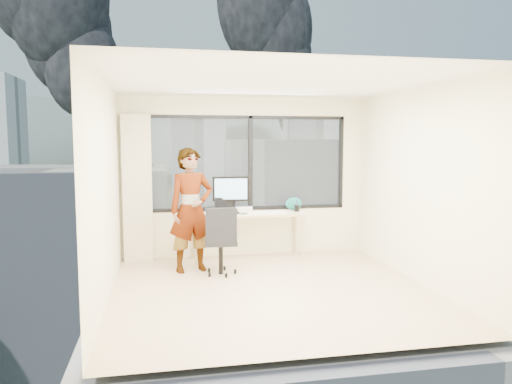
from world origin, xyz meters
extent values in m
cube|color=#D7B68C|center=(0.00, 0.00, 0.00)|extent=(4.00, 4.00, 0.01)
cube|color=white|center=(0.00, 0.00, 2.60)|extent=(4.00, 4.00, 0.01)
cube|color=#F5F0BD|center=(0.00, -2.00, 1.30)|extent=(4.00, 0.01, 2.60)
cube|color=#F5F0BD|center=(-2.00, 0.00, 1.30)|extent=(0.01, 4.00, 2.60)
cube|color=#F5F0BD|center=(2.00, 0.00, 1.30)|extent=(0.01, 4.00, 2.60)
cube|color=beige|center=(-1.72, 1.88, 1.15)|extent=(0.45, 0.14, 2.30)
cube|color=tan|center=(0.00, 1.66, 0.38)|extent=(1.80, 0.60, 0.75)
imported|color=#2D2D33|center=(-0.93, 1.11, 0.90)|extent=(0.74, 0.59, 1.79)
cube|color=white|center=(-0.03, 1.89, 0.78)|extent=(0.33, 0.30, 0.07)
cube|color=black|center=(-0.09, 1.52, 0.76)|extent=(0.11, 0.07, 0.01)
cylinder|color=black|center=(0.80, 1.64, 0.80)|extent=(0.08, 0.08, 0.10)
ellipsoid|color=#0E5551|center=(0.80, 1.83, 0.86)|extent=(0.30, 0.20, 0.21)
cube|color=#515B3D|center=(0.00, 120.00, -14.00)|extent=(400.00, 400.00, 0.04)
cube|color=beige|center=(-9.00, 30.00, -7.00)|extent=(16.00, 12.00, 14.00)
cube|color=white|center=(12.00, 38.00, -6.00)|extent=(14.00, 13.00, 16.00)
cube|color=silver|center=(8.00, 120.00, 1.00)|extent=(13.00, 13.00, 30.00)
cube|color=silver|center=(45.00, 140.00, -1.00)|extent=(15.00, 15.00, 26.00)
ellipsoid|color=slate|center=(100.00, 320.00, -14.00)|extent=(300.00, 220.00, 96.00)
camera|label=1|loc=(-1.35, -5.91, 1.89)|focal=34.17mm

